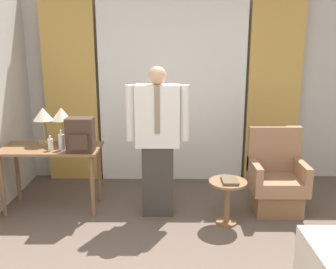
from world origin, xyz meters
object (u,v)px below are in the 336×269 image
(bottle_near_edge, at_px, (51,144))
(armchair, at_px, (276,182))
(backpack, at_px, (80,135))
(person, at_px, (158,138))
(desk, at_px, (51,157))
(table_lamp_right, at_px, (61,117))
(book, at_px, (230,181))
(table_lamp_left, at_px, (43,117))
(side_table, at_px, (227,195))
(bottle_by_lamp, at_px, (62,142))

(bottle_near_edge, relative_size, armchair, 0.17)
(backpack, bearing_deg, person, 0.70)
(desk, xyz_separation_m, armchair, (2.62, -0.05, -0.28))
(table_lamp_right, height_order, book, table_lamp_right)
(table_lamp_left, height_order, backpack, table_lamp_left)
(backpack, bearing_deg, armchair, 2.92)
(backpack, relative_size, armchair, 0.39)
(person, bearing_deg, table_lamp_left, 167.71)
(bottle_near_edge, distance_m, backpack, 0.37)
(backpack, relative_size, side_table, 0.77)
(desk, relative_size, armchair, 1.17)
(table_lamp_right, bearing_deg, person, -14.51)
(armchair, xyz_separation_m, side_table, (-0.62, -0.34, -0.02))
(person, xyz_separation_m, book, (0.77, -0.26, -0.41))
(book, bearing_deg, bottle_near_edge, 171.62)
(side_table, bearing_deg, person, 162.93)
(desk, xyz_separation_m, table_lamp_left, (-0.11, 0.14, 0.45))
(table_lamp_right, relative_size, bottle_by_lamp, 1.92)
(person, xyz_separation_m, armchair, (1.38, 0.10, -0.56))
(armchair, xyz_separation_m, book, (-0.60, -0.36, 0.15))
(desk, height_order, book, desk)
(table_lamp_left, height_order, bottle_near_edge, table_lamp_left)
(bottle_near_edge, height_order, person, person)
(table_lamp_left, xyz_separation_m, backpack, (0.50, -0.30, -0.14))
(desk, height_order, side_table, desk)
(backpack, height_order, person, person)
(table_lamp_left, height_order, bottle_by_lamp, table_lamp_left)
(desk, bearing_deg, table_lamp_left, 126.54)
(bottle_by_lamp, xyz_separation_m, backpack, (0.23, -0.06, 0.09))
(bottle_near_edge, relative_size, side_table, 0.34)
(bottle_by_lamp, xyz_separation_m, person, (1.08, -0.05, 0.06))
(desk, relative_size, book, 4.72)
(desk, relative_size, backpack, 2.99)
(bottle_near_edge, xyz_separation_m, person, (1.21, -0.03, 0.09))
(desk, relative_size, side_table, 2.31)
(person, distance_m, armchair, 1.49)
(desk, xyz_separation_m, bottle_by_lamp, (0.16, -0.10, 0.21))
(bottle_by_lamp, relative_size, side_table, 0.46)
(desk, xyz_separation_m, backpack, (0.39, -0.16, 0.31))
(side_table, bearing_deg, table_lamp_left, 165.97)
(desk, distance_m, bottle_by_lamp, 0.29)
(table_lamp_right, bearing_deg, armchair, -4.35)
(side_table, bearing_deg, bottle_near_edge, 172.23)
(bottle_by_lamp, height_order, backpack, backpack)
(table_lamp_right, height_order, armchair, table_lamp_right)
(table_lamp_right, height_order, bottle_by_lamp, table_lamp_right)
(bottle_by_lamp, relative_size, backpack, 0.60)
(side_table, bearing_deg, book, -59.03)
(table_lamp_left, xyz_separation_m, person, (1.35, -0.29, -0.17))
(bottle_by_lamp, bearing_deg, person, -2.49)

